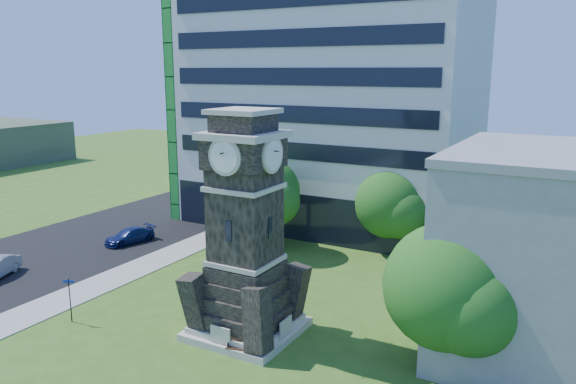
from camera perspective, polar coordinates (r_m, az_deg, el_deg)
The scene contains 12 objects.
ground at distance 32.13m, azimuth -10.82°, elevation -14.05°, with size 160.00×160.00×0.00m, color #325B1A.
sidewalk at distance 41.51m, azimuth -16.55°, elevation -8.09°, with size 3.00×70.00×0.06m, color gray.
street at distance 47.74m, azimuth -23.75°, elevation -5.98°, with size 14.00×80.00×0.02m, color black.
clock_tower at distance 29.95m, azimuth -4.34°, elevation -4.94°, with size 5.40×5.40×12.22m.
office_tall at distance 52.50m, azimuth 4.43°, elevation 12.38°, with size 26.20×15.11×28.60m.
car_street_north at distance 48.63m, azimuth -15.80°, elevation -4.31°, with size 1.72×4.24×1.23m, color navy.
park_bench at distance 29.38m, azimuth -4.59°, elevation -15.51°, with size 1.67×0.44×0.86m.
street_sign at distance 34.66m, azimuth -21.30°, elevation -9.74°, with size 0.63×0.06×2.61m.
tree_nw at distance 46.75m, azimuth -4.31°, elevation -0.01°, with size 6.04×5.49×7.10m.
tree_nc at distance 43.86m, azimuth -2.10°, elevation -0.15°, with size 5.73×5.21×7.48m.
tree_ne at distance 44.35m, azimuth 10.36°, elevation -1.38°, with size 5.94×5.40×6.65m.
tree_east at distance 27.72m, azimuth 16.05°, elevation -9.57°, with size 6.67×6.07×7.25m.
Camera 1 is at (18.89, -21.79, 14.17)m, focal length 35.00 mm.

